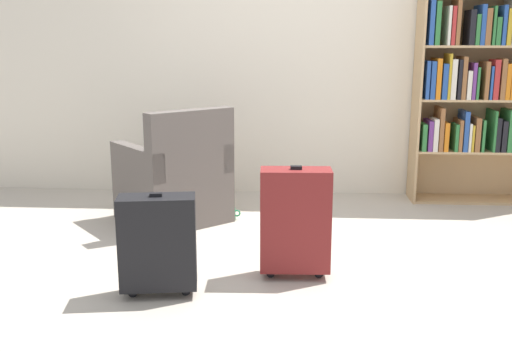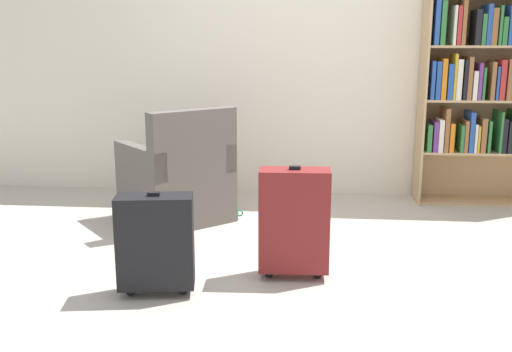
{
  "view_description": "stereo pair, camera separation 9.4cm",
  "coord_description": "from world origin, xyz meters",
  "px_view_note": "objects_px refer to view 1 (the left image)",
  "views": [
    {
      "loc": [
        0.04,
        -3.58,
        1.4
      ],
      "look_at": [
        -0.19,
        0.07,
        0.55
      ],
      "focal_mm": 41.33,
      "sensor_mm": 36.0,
      "label": 1
    },
    {
      "loc": [
        0.13,
        -3.57,
        1.4
      ],
      "look_at": [
        -0.19,
        0.07,
        0.55
      ],
      "focal_mm": 41.33,
      "sensor_mm": 36.0,
      "label": 2
    }
  ],
  "objects_px": {
    "bookshelf": "(484,88)",
    "armchair": "(175,182)",
    "mug": "(231,214)",
    "suitcase_black": "(158,242)",
    "suitcase_dark_red": "(295,220)"
  },
  "relations": [
    {
      "from": "mug",
      "to": "suitcase_black",
      "type": "relative_size",
      "value": 0.2
    },
    {
      "from": "bookshelf",
      "to": "armchair",
      "type": "xyz_separation_m",
      "value": [
        -2.54,
        -0.76,
        -0.68
      ]
    },
    {
      "from": "bookshelf",
      "to": "suitcase_dark_red",
      "type": "distance_m",
      "value": 2.52
    },
    {
      "from": "armchair",
      "to": "suitcase_dark_red",
      "type": "bearing_deg",
      "value": -48.91
    },
    {
      "from": "bookshelf",
      "to": "suitcase_black",
      "type": "xyz_separation_m",
      "value": [
        -2.36,
        -2.14,
        -0.69
      ]
    },
    {
      "from": "bookshelf",
      "to": "armchair",
      "type": "distance_m",
      "value": 2.73
    },
    {
      "from": "bookshelf",
      "to": "suitcase_black",
      "type": "relative_size",
      "value": 3.0
    },
    {
      "from": "bookshelf",
      "to": "suitcase_black",
      "type": "distance_m",
      "value": 3.26
    },
    {
      "from": "bookshelf",
      "to": "armchair",
      "type": "bearing_deg",
      "value": -163.29
    },
    {
      "from": "suitcase_dark_red",
      "to": "armchair",
      "type": "bearing_deg",
      "value": 131.09
    },
    {
      "from": "bookshelf",
      "to": "suitcase_black",
      "type": "bearing_deg",
      "value": -137.75
    },
    {
      "from": "bookshelf",
      "to": "suitcase_black",
      "type": "height_order",
      "value": "bookshelf"
    },
    {
      "from": "bookshelf",
      "to": "mug",
      "type": "bearing_deg",
      "value": -161.51
    },
    {
      "from": "mug",
      "to": "suitcase_black",
      "type": "bearing_deg",
      "value": -99.9
    },
    {
      "from": "suitcase_black",
      "to": "armchair",
      "type": "bearing_deg",
      "value": 97.33
    }
  ]
}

